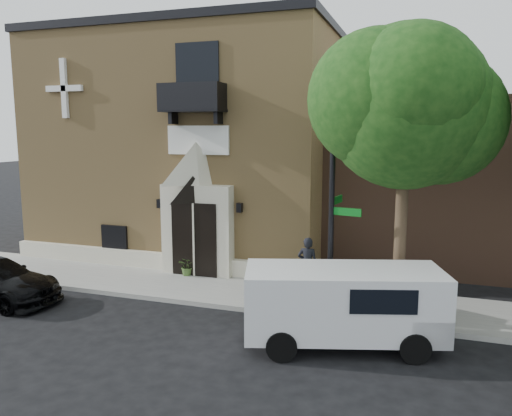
{
  "coord_description": "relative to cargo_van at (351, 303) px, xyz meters",
  "views": [
    {
      "loc": [
        6.5,
        -13.02,
        5.24
      ],
      "look_at": [
        1.45,
        2.0,
        2.77
      ],
      "focal_mm": 35.0,
      "sensor_mm": 36.0,
      "label": 1
    }
  ],
  "objects": [
    {
      "name": "ground",
      "position": [
        -4.98,
        1.3,
        -1.08
      ],
      "size": [
        120.0,
        120.0,
        0.0
      ],
      "primitive_type": "plane",
      "color": "black",
      "rests_on": "ground"
    },
    {
      "name": "sidewalk",
      "position": [
        -3.98,
        2.8,
        -1.01
      ],
      "size": [
        42.0,
        3.0,
        0.15
      ],
      "primitive_type": "cube",
      "color": "gray",
      "rests_on": "ground"
    },
    {
      "name": "church",
      "position": [
        -7.97,
        9.25,
        3.55
      ],
      "size": [
        12.2,
        11.01,
        9.3
      ],
      "color": "tan",
      "rests_on": "ground"
    },
    {
      "name": "street_tree_left",
      "position": [
        1.04,
        1.64,
        4.78
      ],
      "size": [
        4.97,
        4.38,
        7.77
      ],
      "color": "#38281C",
      "rests_on": "sidewalk"
    },
    {
      "name": "cargo_van",
      "position": [
        0.0,
        0.0,
        0.0
      ],
      "size": [
        5.07,
        3.16,
        1.94
      ],
      "rotation": [
        0.0,
        0.0,
        0.29
      ],
      "color": "white",
      "rests_on": "ground"
    },
    {
      "name": "street_sign",
      "position": [
        -0.77,
        1.57,
        1.93
      ],
      "size": [
        0.9,
        0.98,
        5.69
      ],
      "rotation": [
        0.0,
        0.0,
        -0.17
      ],
      "color": "black",
      "rests_on": "sidewalk"
    },
    {
      "name": "fire_hydrant",
      "position": [
        0.59,
        1.6,
        -0.57
      ],
      "size": [
        0.42,
        0.33,
        0.73
      ],
      "color": "maroon",
      "rests_on": "sidewalk"
    },
    {
      "name": "dumpster",
      "position": [
        0.33,
        2.18,
        -0.37
      ],
      "size": [
        1.93,
        1.51,
        1.11
      ],
      "rotation": [
        0.0,
        0.0,
        -0.36
      ],
      "color": "#0E361B",
      "rests_on": "sidewalk"
    },
    {
      "name": "planter",
      "position": [
        -6.23,
        3.71,
        -0.61
      ],
      "size": [
        0.69,
        0.63,
        0.65
      ],
      "primitive_type": "imported",
      "rotation": [
        0.0,
        0.0,
        -0.23
      ],
      "color": "#47672D",
      "rests_on": "sidewalk"
    },
    {
      "name": "pedestrian_near",
      "position": [
        -1.83,
        3.34,
        -0.05
      ],
      "size": [
        0.66,
        0.44,
        1.76
      ],
      "primitive_type": "imported",
      "rotation": [
        0.0,
        0.0,
        3.18
      ],
      "color": "black",
      "rests_on": "sidewalk"
    }
  ]
}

